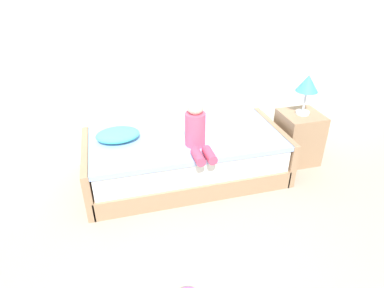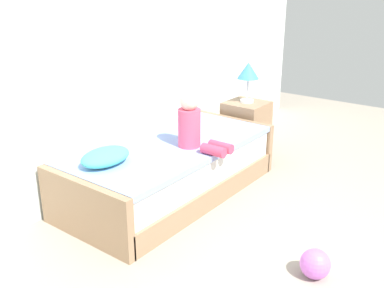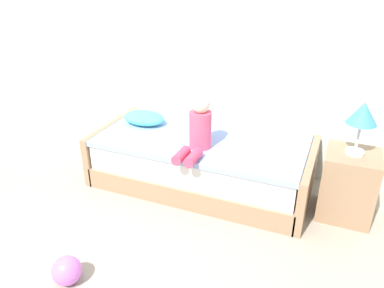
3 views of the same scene
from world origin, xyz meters
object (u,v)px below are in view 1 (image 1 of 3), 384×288
Objects in this scene: bed at (186,157)px; child_figure at (197,128)px; nightstand at (298,137)px; table_lamp at (307,85)px; pillow at (118,135)px.

child_figure is (0.05, -0.23, 0.46)m from bed.
nightstand is at bearing 0.07° from bed.
child_figure reaches higher than bed.
child_figure is (-1.30, -0.23, 0.40)m from nightstand.
nightstand is 1.18× the size of child_figure.
nightstand is (1.35, 0.00, 0.05)m from bed.
child_figure is (-1.30, -0.23, -0.23)m from table_lamp.
table_lamp reaches higher than pillow.
child_figure is at bearing -24.00° from pillow.
child_figure is at bearing -169.95° from table_lamp.
pillow is at bearing 156.00° from child_figure.
pillow is at bearing 177.24° from nightstand.
bed is at bearing -179.93° from table_lamp.
table_lamp is 0.88× the size of child_figure.
bed is 3.52× the size of nightstand.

